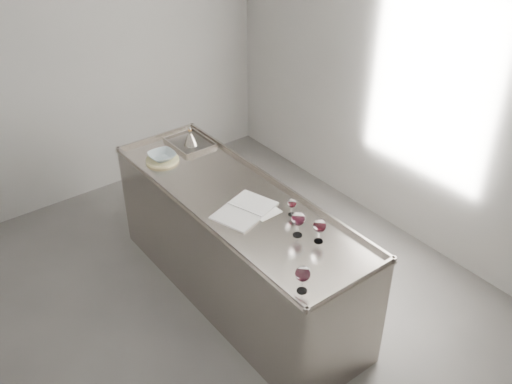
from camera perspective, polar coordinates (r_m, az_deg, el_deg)
room_shell at (r=3.52m, az=-5.89°, el=0.78°), size 4.54×5.04×2.84m
counter at (r=4.48m, az=-1.90°, el=-5.55°), size 0.77×2.42×0.97m
wine_glass_left at (r=3.34m, az=4.70°, el=-8.21°), size 0.09×0.09×0.18m
wine_glass_middle at (r=3.73m, az=6.37°, el=-3.44°), size 0.09×0.09×0.17m
wine_glass_right at (r=3.77m, az=4.24°, el=-2.75°), size 0.09×0.09×0.18m
wine_glass_small at (r=3.98m, az=3.62°, el=-1.20°), size 0.06×0.06×0.13m
notebook at (r=4.06m, az=-1.17°, el=-1.85°), size 0.51×0.42×0.02m
loose_paper_top at (r=4.09m, az=0.45°, el=-1.62°), size 0.20×0.28×0.00m
trivet at (r=4.72m, az=-9.34°, el=3.19°), size 0.34×0.34×0.02m
ceramic_bowl at (r=4.71m, az=-9.38°, el=3.57°), size 0.22×0.22×0.05m
wine_funnel at (r=4.91m, az=-6.56°, el=5.28°), size 0.13×0.13×0.18m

